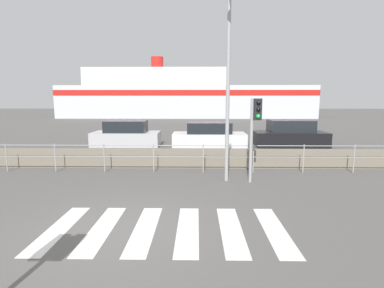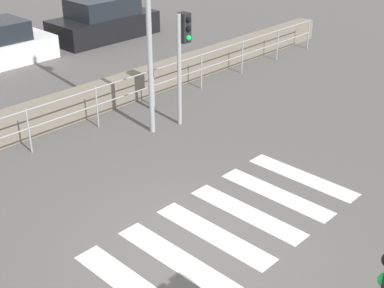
# 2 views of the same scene
# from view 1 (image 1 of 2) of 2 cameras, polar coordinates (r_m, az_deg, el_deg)

# --- Properties ---
(ground_plane) EXTENTS (160.00, 160.00, 0.00)m
(ground_plane) POSITION_cam_1_polar(r_m,az_deg,el_deg) (6.67, -13.56, -15.45)
(ground_plane) COLOR #565451
(crosswalk) EXTENTS (4.95, 2.40, 0.01)m
(crosswalk) POSITION_cam_1_polar(r_m,az_deg,el_deg) (6.50, -4.91, -15.85)
(crosswalk) COLOR silver
(crosswalk) RESTS_ON ground_plane
(seawall) EXTENTS (24.49, 0.55, 0.70)m
(seawall) POSITION_cam_1_polar(r_m,az_deg,el_deg) (12.04, -6.71, -2.71)
(seawall) COLOR slate
(seawall) RESTS_ON ground_plane
(harbor_fence) EXTENTS (22.08, 0.04, 1.05)m
(harbor_fence) POSITION_cam_1_polar(r_m,az_deg,el_deg) (11.12, -7.34, -1.81)
(harbor_fence) COLOR #9EA0A3
(harbor_fence) RESTS_ON ground_plane
(traffic_light_far) EXTENTS (0.34, 0.32, 2.71)m
(traffic_light_far) POSITION_cam_1_polar(r_m,az_deg,el_deg) (9.72, 11.95, 4.26)
(traffic_light_far) COLOR #9EA0A3
(traffic_light_far) RESTS_ON ground_plane
(streetlamp) EXTENTS (0.32, 0.99, 5.97)m
(streetlamp) POSITION_cam_1_polar(r_m,az_deg,el_deg) (9.63, 7.04, 14.51)
(streetlamp) COLOR #9EA0A3
(streetlamp) RESTS_ON ground_plane
(ferry_boat) EXTENTS (36.52, 8.78, 8.89)m
(ferry_boat) POSITION_cam_1_polar(r_m,az_deg,el_deg) (45.81, -2.13, 8.94)
(ferry_boat) COLOR silver
(ferry_boat) RESTS_ON ground_plane
(parked_car_silver) EXTENTS (3.84, 1.72, 1.46)m
(parked_car_silver) POSITION_cam_1_polar(r_m,az_deg,el_deg) (17.76, -12.39, 1.67)
(parked_car_silver) COLOR #BCBCC1
(parked_car_silver) RESTS_ON ground_plane
(parked_car_white) EXTENTS (4.18, 1.74, 1.37)m
(parked_car_white) POSITION_cam_1_polar(r_m,az_deg,el_deg) (17.30, 3.29, 1.55)
(parked_car_white) COLOR silver
(parked_car_white) RESTS_ON ground_plane
(parked_car_black) EXTENTS (4.02, 1.84, 1.51)m
(parked_car_black) POSITION_cam_1_polar(r_m,az_deg,el_deg) (18.08, 18.17, 1.63)
(parked_car_black) COLOR black
(parked_car_black) RESTS_ON ground_plane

